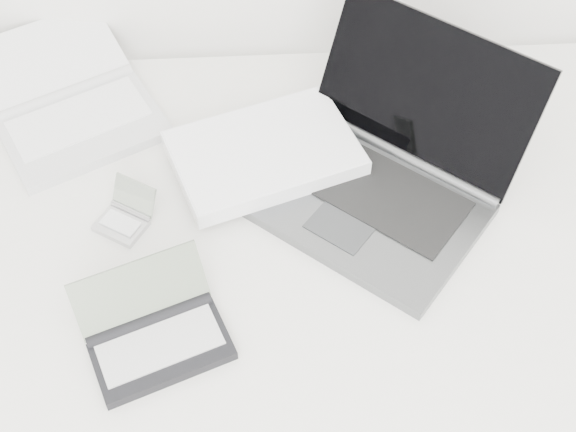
{
  "coord_description": "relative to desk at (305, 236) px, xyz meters",
  "views": [
    {
      "loc": [
        -0.07,
        0.76,
        1.74
      ],
      "look_at": [
        -0.03,
        1.51,
        0.79
      ],
      "focal_mm": 50.0,
      "sensor_mm": 36.0,
      "label": 1
    }
  ],
  "objects": [
    {
      "name": "desk",
      "position": [
        0.0,
        0.0,
        0.0
      ],
      "size": [
        1.6,
        0.8,
        0.73
      ],
      "color": "white",
      "rests_on": "ground"
    },
    {
      "name": "laptop_large",
      "position": [
        0.05,
        0.08,
        0.08
      ],
      "size": [
        0.61,
        0.5,
        0.23
      ],
      "rotation": [
        0.0,
        0.0,
        -0.69
      ],
      "color": "#5A5C5F",
      "rests_on": "desk"
    },
    {
      "name": "netbook_open_white",
      "position": [
        -0.4,
        0.26,
        0.06
      ],
      "size": [
        0.39,
        0.43,
        0.06
      ],
      "rotation": [
        0.0,
        0.0,
        0.48
      ],
      "color": "silver",
      "rests_on": "desk"
    },
    {
      "name": "pda_silver",
      "position": [
        -0.29,
        0.01,
        0.06
      ],
      "size": [
        0.11,
        0.11,
        0.06
      ],
      "rotation": [
        0.0,
        0.0,
        -0.56
      ],
      "color": "#B5B4B9",
      "rests_on": "desk"
    },
    {
      "name": "palmtop_charcoal",
      "position": [
        -0.23,
        -0.21,
        0.07
      ],
      "size": [
        0.23,
        0.22,
        0.09
      ],
      "rotation": [
        0.0,
        0.0,
        0.37
      ],
      "color": "black",
      "rests_on": "desk"
    }
  ]
}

